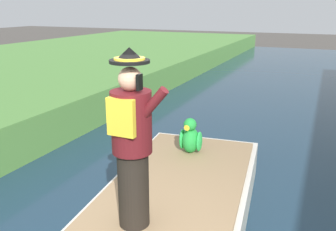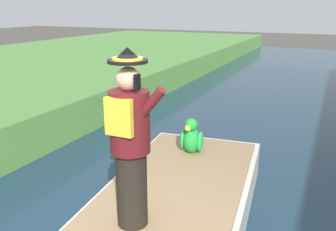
# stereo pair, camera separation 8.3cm
# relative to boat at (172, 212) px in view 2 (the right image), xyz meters

# --- Properties ---
(boat) EXTENTS (2.26, 4.38, 0.61)m
(boat) POSITION_rel_boat_xyz_m (0.00, 0.00, 0.00)
(boat) COLOR silver
(boat) RESTS_ON canal_water
(person_pirate) EXTENTS (0.61, 0.42, 1.85)m
(person_pirate) POSITION_rel_boat_xyz_m (-0.09, -0.83, 1.23)
(person_pirate) COLOR black
(person_pirate) RESTS_ON boat
(parrot_plush) EXTENTS (0.36, 0.35, 0.57)m
(parrot_plush) POSITION_rel_boat_xyz_m (-0.23, 1.23, 0.55)
(parrot_plush) COLOR green
(parrot_plush) RESTS_ON boat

